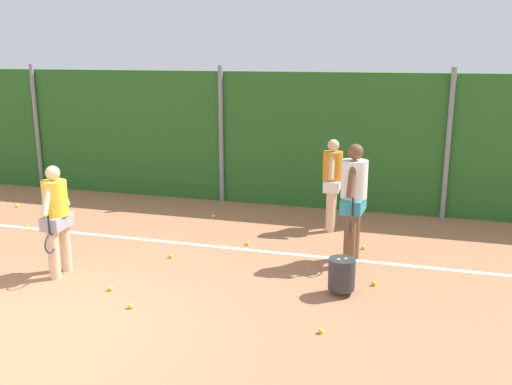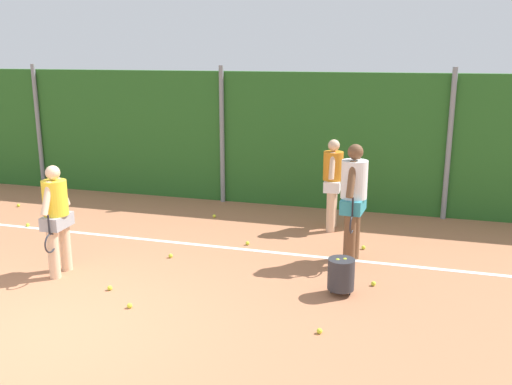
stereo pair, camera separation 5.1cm
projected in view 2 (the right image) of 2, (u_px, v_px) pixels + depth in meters
name	position (u px, v px, depth m)	size (l,w,h in m)	color
ground_plane	(125.00, 273.00, 8.24)	(24.75, 24.75, 0.00)	#B2704C
hedge_fence_backdrop	(225.00, 137.00, 12.04)	(15.85, 0.25, 2.78)	#286023
fence_post_left	(38.00, 127.00, 13.12)	(0.10, 0.10, 2.90)	gray
fence_post_center	(222.00, 135.00, 11.87)	(0.10, 0.10, 2.90)	gray
fence_post_right	(449.00, 145.00, 10.61)	(0.10, 0.10, 2.90)	gray
court_baseline_paint	(168.00, 242.00, 9.61)	(11.59, 0.10, 0.01)	white
player_foreground_near	(56.00, 214.00, 8.01)	(0.35, 0.76, 1.62)	beige
player_midcourt	(354.00, 197.00, 8.44)	(0.40, 0.84, 1.85)	brown
player_backcourt_far	(333.00, 179.00, 10.10)	(0.36, 0.70, 1.66)	beige
ball_hopper	(341.00, 274.00, 7.46)	(0.36, 0.36, 0.51)	#2D2D33
tennis_ball_0	(18.00, 205.00, 11.78)	(0.07, 0.07, 0.07)	#CCDB33
tennis_ball_1	(28.00, 225.00, 10.44)	(0.07, 0.07, 0.07)	#CCDB33
tennis_ball_2	(171.00, 256.00, 8.86)	(0.07, 0.07, 0.07)	#CCDB33
tennis_ball_3	(214.00, 216.00, 11.01)	(0.07, 0.07, 0.07)	#CCDB33
tennis_ball_4	(363.00, 247.00, 9.24)	(0.07, 0.07, 0.07)	#CCDB33
tennis_ball_5	(247.00, 243.00, 9.44)	(0.07, 0.07, 0.07)	#CCDB33
tennis_ball_6	(319.00, 331.00, 6.47)	(0.07, 0.07, 0.07)	#CCDB33
tennis_ball_7	(373.00, 284.00, 7.79)	(0.07, 0.07, 0.07)	#CCDB33
tennis_ball_9	(130.00, 306.00, 7.11)	(0.07, 0.07, 0.07)	#CCDB33
tennis_ball_10	(110.00, 288.00, 7.65)	(0.07, 0.07, 0.07)	#CCDB33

